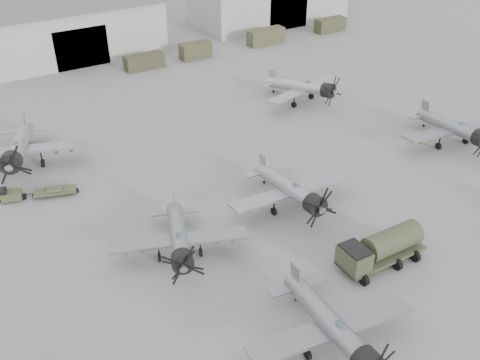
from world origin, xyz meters
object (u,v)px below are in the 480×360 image
object	(u,v)px
aircraft_mid_3	(457,129)
aircraft_far_1	(304,87)
aircraft_far_0	(18,149)
tug_trailer	(28,194)
fuel_tanker	(381,247)
aircraft_near_1	(335,328)
aircraft_mid_2	(292,190)
aircraft_mid_1	(179,239)

from	to	relation	value
aircraft_mid_3	aircraft_far_1	xyz separation A→B (m)	(-7.46, 18.28, -0.04)
aircraft_far_0	tug_trailer	size ratio (longest dim) A/B	1.93
fuel_tanker	aircraft_near_1	bearing A→B (deg)	-150.21
aircraft_far_0	tug_trailer	distance (m)	6.28
fuel_tanker	aircraft_mid_3	bearing A→B (deg)	26.96
aircraft_far_0	fuel_tanker	world-z (taller)	aircraft_far_0
aircraft_far_1	fuel_tanker	size ratio (longest dim) A/B	1.59
aircraft_mid_2	aircraft_mid_1	bearing A→B (deg)	-172.05
aircraft_near_1	aircraft_mid_3	size ratio (longest dim) A/B	0.97
aircraft_far_0	aircraft_mid_1	bearing A→B (deg)	-50.85
aircraft_mid_1	fuel_tanker	world-z (taller)	aircraft_mid_1
aircraft_near_1	aircraft_mid_2	world-z (taller)	aircraft_near_1
fuel_tanker	tug_trailer	bearing A→B (deg)	133.28
fuel_tanker	aircraft_far_1	bearing A→B (deg)	65.25
tug_trailer	aircraft_near_1	bearing A→B (deg)	-48.11
aircraft_far_0	fuel_tanker	size ratio (longest dim) A/B	1.75
aircraft_far_0	fuel_tanker	distance (m)	37.60
aircraft_near_1	fuel_tanker	distance (m)	10.33
aircraft_mid_1	aircraft_mid_3	xyz separation A→B (m)	(34.92, 1.47, 0.20)
aircraft_near_1	aircraft_far_1	world-z (taller)	aircraft_far_1
aircraft_mid_2	fuel_tanker	xyz separation A→B (m)	(1.78, -9.88, -0.49)
aircraft_mid_1	tug_trailer	size ratio (longest dim) A/B	1.61
aircraft_mid_3	aircraft_far_0	bearing A→B (deg)	165.61
fuel_tanker	aircraft_far_0	bearing A→B (deg)	126.40
aircraft_far_1	fuel_tanker	world-z (taller)	aircraft_far_1
aircraft_far_0	aircraft_far_1	xyz separation A→B (m)	(35.59, -1.85, -0.25)
aircraft_mid_3	fuel_tanker	bearing A→B (deg)	-143.10
aircraft_near_1	fuel_tanker	bearing A→B (deg)	36.67
aircraft_near_1	tug_trailer	xyz separation A→B (m)	(-13.57, 29.62, -1.70)
aircraft_near_1	aircraft_far_0	xyz separation A→B (m)	(-12.90, 35.55, 0.27)
aircraft_mid_1	aircraft_far_0	distance (m)	23.08
aircraft_mid_2	tug_trailer	xyz separation A→B (m)	(-20.81, 14.73, -1.68)
aircraft_mid_2	aircraft_far_0	size ratio (longest dim) A/B	0.89
aircraft_mid_3	aircraft_far_1	world-z (taller)	aircraft_mid_3
aircraft_mid_2	fuel_tanker	bearing A→B (deg)	-76.31
aircraft_mid_1	aircraft_mid_2	xyz separation A→B (m)	(12.01, 0.94, 0.13)
fuel_tanker	tug_trailer	size ratio (longest dim) A/B	1.10
aircraft_near_1	aircraft_far_0	world-z (taller)	aircraft_far_0
aircraft_far_0	fuel_tanker	bearing A→B (deg)	-35.81
aircraft_mid_2	tug_trailer	bearing A→B (deg)	148.18
aircraft_mid_3	tug_trailer	bearing A→B (deg)	172.68
aircraft_mid_1	aircraft_far_1	size ratio (longest dim) A/B	0.92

